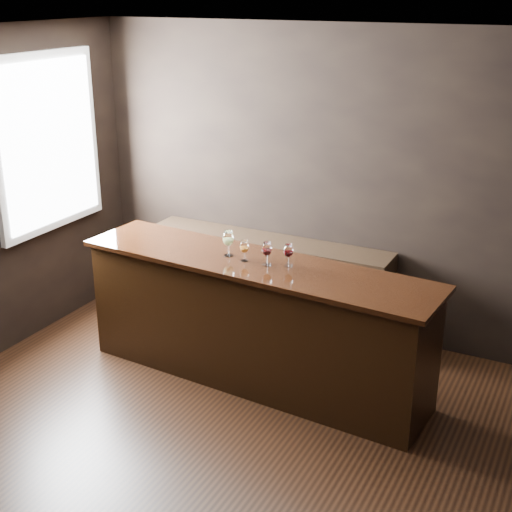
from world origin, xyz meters
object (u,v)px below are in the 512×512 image
at_px(glass_white, 228,239).
at_px(glass_amber, 244,247).
at_px(bar_counter, 255,324).
at_px(glass_red_b, 288,251).
at_px(glass_red_a, 267,250).
at_px(back_bar_shelf, 267,282).

relative_size(glass_white, glass_amber, 1.24).
distance_m(bar_counter, glass_red_b, 0.72).
xyz_separation_m(glass_amber, glass_red_b, (0.35, 0.06, 0.01)).
bearing_deg(bar_counter, glass_red_a, -5.39).
xyz_separation_m(bar_counter, glass_red_a, (0.11, -0.02, 0.67)).
distance_m(bar_counter, glass_amber, 0.67).
distance_m(back_bar_shelf, glass_red_a, 1.36).
distance_m(bar_counter, back_bar_shelf, 1.08).
xyz_separation_m(back_bar_shelf, glass_red_a, (0.50, -1.02, 0.75)).
distance_m(glass_white, glass_red_b, 0.52).
xyz_separation_m(bar_counter, glass_amber, (-0.09, -0.02, 0.66)).
bearing_deg(back_bar_shelf, bar_counter, -69.04).
bearing_deg(back_bar_shelf, glass_red_b, -55.96).
relative_size(glass_white, glass_red_a, 1.12).
bearing_deg(back_bar_shelf, glass_amber, -73.69).
height_order(back_bar_shelf, glass_red_b, glass_red_b).
distance_m(glass_amber, glass_red_a, 0.20).
bearing_deg(glass_red_a, glass_red_b, 20.14).
xyz_separation_m(back_bar_shelf, glass_white, (0.13, -0.98, 0.76)).
xyz_separation_m(bar_counter, glass_white, (-0.25, 0.03, 0.69)).
xyz_separation_m(bar_counter, glass_red_b, (0.27, 0.04, 0.67)).
bearing_deg(glass_white, glass_amber, -14.75).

